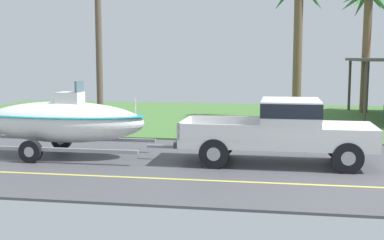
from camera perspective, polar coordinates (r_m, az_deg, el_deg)
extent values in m
cube|color=#4C4C51|center=(14.19, 15.16, -5.39)|extent=(36.00, 8.00, 0.06)
cube|color=#477538|center=(25.02, 12.85, 0.06)|extent=(36.00, 14.00, 0.11)
cube|color=#DBCC4C|center=(12.44, 15.94, -7.00)|extent=(34.20, 0.12, 0.01)
cube|color=silver|center=(14.48, 9.32, -2.33)|extent=(5.23, 1.98, 0.22)
cube|color=silver|center=(14.54, 16.78, -1.30)|extent=(1.46, 1.98, 0.38)
cube|color=silver|center=(14.39, 10.83, 0.14)|extent=(1.57, 1.98, 1.05)
cube|color=black|center=(14.36, 10.86, 1.32)|extent=(1.59, 2.00, 0.38)
cube|color=#9D9D9D|center=(14.54, 3.35, -1.68)|extent=(2.20, 1.98, 0.04)
cube|color=silver|center=(15.45, 3.75, -0.40)|extent=(2.20, 0.08, 0.45)
cube|color=silver|center=(13.58, 2.90, -1.43)|extent=(2.20, 0.08, 0.45)
cube|color=silver|center=(14.67, -0.76, -0.79)|extent=(0.08, 1.98, 0.45)
cube|color=#333338|center=(14.75, -1.14, -2.30)|extent=(0.12, 1.78, 0.16)
sphere|color=#B2B2B7|center=(14.76, -1.60, -2.09)|extent=(0.10, 0.10, 0.10)
cylinder|color=black|center=(15.48, 16.05, -2.77)|extent=(0.80, 0.28, 0.80)
cylinder|color=#9E9EA3|center=(15.48, 16.05, -2.77)|extent=(0.36, 0.29, 0.36)
cylinder|color=black|center=(13.76, 16.84, -4.00)|extent=(0.80, 0.28, 0.80)
cylinder|color=#9E9EA3|center=(13.76, 16.84, -4.00)|extent=(0.36, 0.29, 0.36)
cylinder|color=black|center=(15.48, 3.30, -2.50)|extent=(0.80, 0.28, 0.80)
cylinder|color=#9E9EA3|center=(15.48, 3.30, -2.50)|extent=(0.36, 0.29, 0.36)
cylinder|color=black|center=(13.76, 2.47, -3.70)|extent=(0.80, 0.28, 0.80)
cylinder|color=#9E9EA3|center=(13.76, 2.47, -3.70)|extent=(0.36, 0.29, 0.36)
cube|color=gray|center=(14.90, -3.29, -2.96)|extent=(0.90, 0.10, 0.08)
cube|color=gray|center=(16.74, -12.70, -2.01)|extent=(5.17, 0.12, 0.10)
cube|color=gray|center=(14.97, -15.55, -3.15)|extent=(5.17, 0.12, 0.10)
cylinder|color=black|center=(17.00, -14.23, -2.12)|extent=(0.64, 0.22, 0.64)
cylinder|color=#9E9EA3|center=(17.00, -14.23, -2.12)|extent=(0.29, 0.23, 0.29)
cylinder|color=black|center=(15.16, -17.41, -3.33)|extent=(0.64, 0.22, 0.64)
cylinder|color=#9E9EA3|center=(15.16, -17.41, -3.33)|extent=(0.29, 0.23, 0.29)
ellipsoid|color=white|center=(15.76, -14.12, -0.21)|extent=(4.98, 1.78, 1.21)
ellipsoid|color=teal|center=(15.73, -14.14, 0.56)|extent=(5.08, 1.81, 0.12)
cube|color=silver|center=(15.60, -13.34, 1.84)|extent=(0.70, 0.60, 0.65)
cube|color=slate|center=(15.45, -12.37, 3.58)|extent=(0.06, 0.56, 0.36)
cylinder|color=silver|center=(14.94, -6.28, 1.47)|extent=(0.04, 0.04, 0.50)
cylinder|color=#4C4238|center=(29.22, 17.03, 3.62)|extent=(0.14, 0.14, 2.74)
cylinder|color=#4C4238|center=(23.89, 18.63, 2.86)|extent=(0.14, 0.14, 2.74)
cylinder|color=brown|center=(27.93, 18.70, 7.09)|extent=(0.41, 0.71, 6.34)
cone|color=#387A38|center=(28.59, 18.88, 12.22)|extent=(0.45, 1.30, 1.40)
cone|color=#387A38|center=(28.45, 18.22, 12.16)|extent=(1.01, 1.32, 1.54)
cone|color=#387A38|center=(28.26, 17.56, 12.55)|extent=(1.61, 1.00, 1.31)
cone|color=#387A38|center=(27.65, 20.22, 11.96)|extent=(1.63, 1.53, 1.88)
cylinder|color=brown|center=(24.90, 11.61, 7.69)|extent=(0.42, 0.47, 6.61)
cylinder|color=brown|center=(19.95, -10.30, 9.71)|extent=(0.24, 0.24, 7.86)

